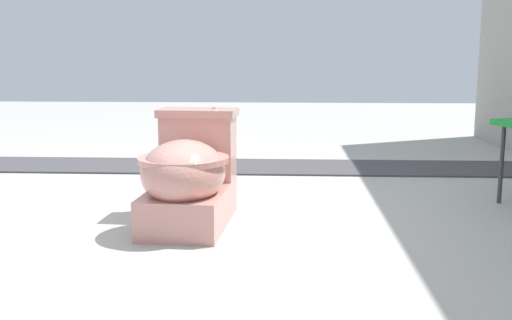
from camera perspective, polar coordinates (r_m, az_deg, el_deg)
ground_plane at (r=2.88m, az=-8.01°, el=-5.38°), size 14.00×14.00×0.00m
gravel_strip at (r=4.08m, az=2.33°, el=-0.66°), size 0.56×8.00×0.01m
toilet at (r=2.68m, az=-6.43°, el=-1.63°), size 0.66×0.42×0.52m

